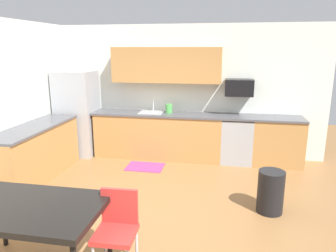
# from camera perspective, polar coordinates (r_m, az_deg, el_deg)

# --- Properties ---
(ground_plane) EXTENTS (12.00, 12.00, 0.00)m
(ground_plane) POSITION_cam_1_polar(r_m,az_deg,el_deg) (4.59, -2.35, -15.25)
(ground_plane) COLOR olive
(wall_back) EXTENTS (5.80, 0.10, 2.70)m
(wall_back) POSITION_cam_1_polar(r_m,az_deg,el_deg) (6.67, 2.58, 6.27)
(wall_back) COLOR silver
(wall_back) RESTS_ON ground
(cabinet_run_back) EXTENTS (2.60, 0.60, 0.90)m
(cabinet_run_back) POSITION_cam_1_polar(r_m,az_deg,el_deg) (6.60, -1.80, -1.80)
(cabinet_run_back) COLOR #AD7A42
(cabinet_run_back) RESTS_ON ground
(cabinet_run_back_right) EXTENTS (0.95, 0.60, 0.90)m
(cabinet_run_back_right) POSITION_cam_1_polar(r_m,az_deg,el_deg) (6.53, 19.03, -2.73)
(cabinet_run_back_right) COLOR #AD7A42
(cabinet_run_back_right) RESTS_ON ground
(cabinet_run_left) EXTENTS (0.60, 2.00, 0.90)m
(cabinet_run_left) POSITION_cam_1_polar(r_m,az_deg,el_deg) (5.96, -22.74, -4.63)
(cabinet_run_left) COLOR #AD7A42
(cabinet_run_left) RESTS_ON ground
(countertop_back) EXTENTS (4.80, 0.64, 0.04)m
(countertop_back) POSITION_cam_1_polar(r_m,az_deg,el_deg) (6.40, 2.11, 2.05)
(countertop_back) COLOR #4C4C51
(countertop_back) RESTS_ON cabinet_run_back
(countertop_left) EXTENTS (0.64, 2.00, 0.04)m
(countertop_left) POSITION_cam_1_polar(r_m,az_deg,el_deg) (5.84, -23.17, -0.24)
(countertop_left) COLOR #4C4C51
(countertop_left) RESTS_ON cabinet_run_left
(upper_cabinets_back) EXTENTS (2.20, 0.34, 0.70)m
(upper_cabinets_back) POSITION_cam_1_polar(r_m,az_deg,el_deg) (6.46, -0.32, 10.93)
(upper_cabinets_back) COLOR #AD7A42
(refrigerator) EXTENTS (0.76, 0.70, 1.77)m
(refrigerator) POSITION_cam_1_polar(r_m,az_deg,el_deg) (6.99, -15.99, 2.23)
(refrigerator) COLOR #9EA0A5
(refrigerator) RESTS_ON ground
(oven_range) EXTENTS (0.60, 0.60, 0.91)m
(oven_range) POSITION_cam_1_polar(r_m,az_deg,el_deg) (6.46, 12.23, -2.42)
(oven_range) COLOR #999BA0
(oven_range) RESTS_ON ground
(microwave) EXTENTS (0.54, 0.36, 0.32)m
(microwave) POSITION_cam_1_polar(r_m,az_deg,el_deg) (6.35, 12.68, 6.77)
(microwave) COLOR black
(sink_basin) EXTENTS (0.48, 0.40, 0.14)m
(sink_basin) POSITION_cam_1_polar(r_m,az_deg,el_deg) (6.52, -3.02, 1.90)
(sink_basin) COLOR #A5A8AD
(sink_basin) RESTS_ON countertop_back
(sink_faucet) EXTENTS (0.02, 0.02, 0.24)m
(sink_faucet) POSITION_cam_1_polar(r_m,az_deg,el_deg) (6.66, -2.68, 3.56)
(sink_faucet) COLOR #B2B5BA
(sink_faucet) RESTS_ON countertop_back
(dining_table) EXTENTS (1.40, 0.90, 0.77)m
(dining_table) POSITION_cam_1_polar(r_m,az_deg,el_deg) (3.42, -23.65, -13.90)
(dining_table) COLOR black
(dining_table) RESTS_ON ground
(chair_near_table) EXTENTS (0.42, 0.42, 0.85)m
(chair_near_table) POSITION_cam_1_polar(r_m,az_deg,el_deg) (3.36, -9.15, -17.23)
(chair_near_table) COLOR red
(chair_near_table) RESTS_ON ground
(trash_bin) EXTENTS (0.36, 0.36, 0.60)m
(trash_bin) POSITION_cam_1_polar(r_m,az_deg,el_deg) (4.69, 17.97, -11.18)
(trash_bin) COLOR black
(trash_bin) RESTS_ON ground
(floor_mat) EXTENTS (0.70, 0.50, 0.01)m
(floor_mat) POSITION_cam_1_polar(r_m,az_deg,el_deg) (6.16, -4.16, -7.33)
(floor_mat) COLOR #CC3372
(floor_mat) RESTS_ON ground
(kettle) EXTENTS (0.14, 0.14, 0.20)m
(kettle) POSITION_cam_1_polar(r_m,az_deg,el_deg) (6.47, 0.17, 3.08)
(kettle) COLOR #4CA54C
(kettle) RESTS_ON countertop_back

